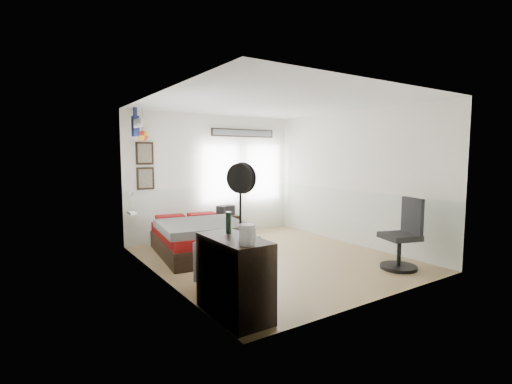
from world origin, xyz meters
TOP-DOWN VIEW (x-y plane):
  - ground_plane at (0.00, 0.00)m, footprint 4.00×4.50m
  - room_shell at (-0.08, 0.19)m, footprint 4.02×4.52m
  - wall_decor at (-1.10, 1.96)m, footprint 3.55×1.32m
  - bed at (-0.98, 0.99)m, footprint 1.62×2.12m
  - dresser at (-1.74, -1.62)m, footprint 0.48×1.00m
  - armchair at (-1.28, -0.69)m, footprint 1.00×1.01m
  - nightstand at (0.07, 1.86)m, footprint 0.57×0.49m
  - task_chair at (1.38, -1.62)m, footprint 0.64×0.64m
  - kettle at (-1.80, -1.99)m, footprint 0.19×0.16m
  - bottle at (-1.68, -1.39)m, footprint 0.06×0.06m
  - stand_fan at (-1.70, -1.72)m, footprint 0.22×0.32m
  - black_bag at (0.07, 1.86)m, footprint 0.41×0.33m

SIDE VIEW (x-z plane):
  - ground_plane at x=0.00m, z-range -0.01..0.00m
  - nightstand at x=0.07m, z-range 0.00..0.51m
  - bed at x=-0.98m, z-range -0.01..0.62m
  - armchair at x=-1.28m, z-range 0.00..0.67m
  - dresser at x=-1.74m, z-range 0.00..0.90m
  - task_chair at x=1.38m, z-range -0.11..1.04m
  - black_bag at x=0.07m, z-range 0.51..0.72m
  - kettle at x=-1.80m, z-range 0.90..1.11m
  - bottle at x=-1.68m, z-range 0.90..1.16m
  - stand_fan at x=-1.70m, z-range 1.13..1.98m
  - room_shell at x=-0.08m, z-range 0.26..2.97m
  - wall_decor at x=-1.10m, z-range 1.38..2.82m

